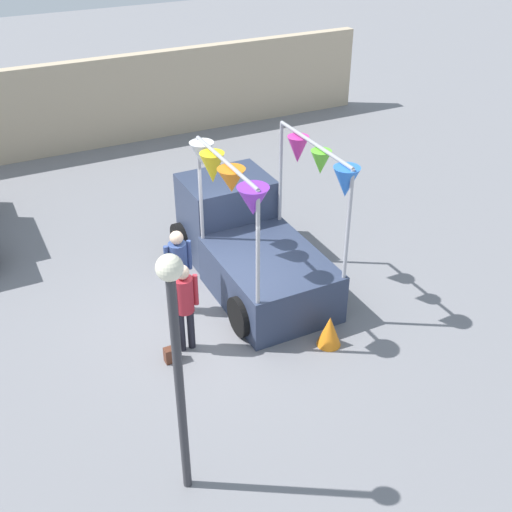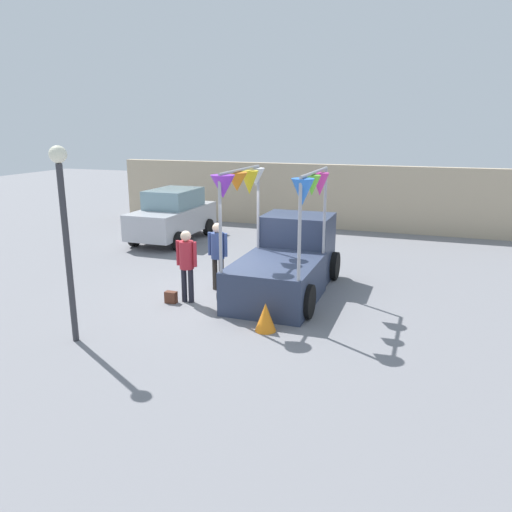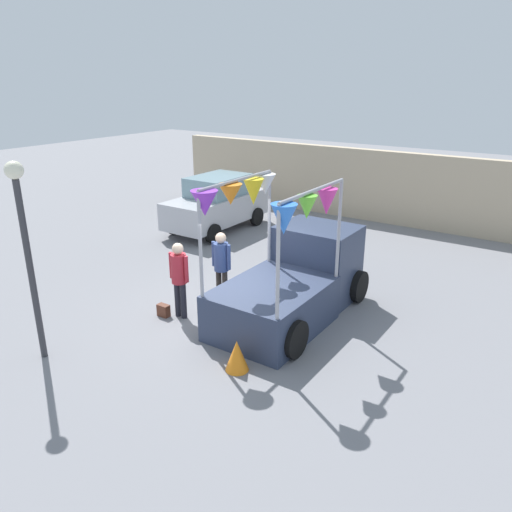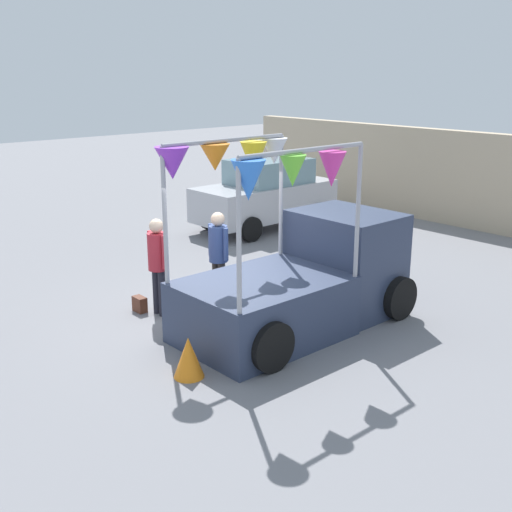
{
  "view_description": "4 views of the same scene",
  "coord_description": "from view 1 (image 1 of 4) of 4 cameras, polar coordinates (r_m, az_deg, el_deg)",
  "views": [
    {
      "loc": [
        -3.79,
        -9.08,
        7.45
      ],
      "look_at": [
        0.66,
        -0.18,
        1.25
      ],
      "focal_mm": 45.0,
      "sensor_mm": 36.0,
      "label": 1
    },
    {
      "loc": [
        4.4,
        -10.76,
        4.11
      ],
      "look_at": [
        0.64,
        -0.13,
        1.16
      ],
      "focal_mm": 35.0,
      "sensor_mm": 36.0,
      "label": 2
    },
    {
      "loc": [
        6.13,
        -8.04,
        5.12
      ],
      "look_at": [
        0.57,
        0.17,
        1.52
      ],
      "focal_mm": 35.0,
      "sensor_mm": 36.0,
      "label": 3
    },
    {
      "loc": [
        8.21,
        -6.45,
        4.22
      ],
      "look_at": [
        0.8,
        0.14,
        1.31
      ],
      "focal_mm": 45.0,
      "sensor_mm": 36.0,
      "label": 4
    }
  ],
  "objects": [
    {
      "name": "person_vendor",
      "position": [
        11.93,
        -6.91,
        -0.71
      ],
      "size": [
        0.53,
        0.34,
        1.75
      ],
      "color": "#2D2823",
      "rests_on": "ground"
    },
    {
      "name": "brick_boundary_wall",
      "position": [
        19.84,
        -14.61,
        12.86
      ],
      "size": [
        18.0,
        0.36,
        2.6
      ],
      "primitive_type": "cube",
      "color": "tan",
      "rests_on": "ground"
    },
    {
      "name": "street_lamp",
      "position": [
        7.79,
        -7.11,
        -8.06
      ],
      "size": [
        0.32,
        0.32,
        3.77
      ],
      "color": "#333338",
      "rests_on": "ground"
    },
    {
      "name": "vendor_truck",
      "position": [
        13.0,
        -0.88,
        1.63
      ],
      "size": [
        2.37,
        4.14,
        3.16
      ],
      "color": "#2D3851",
      "rests_on": "ground"
    },
    {
      "name": "ground_plane",
      "position": [
        12.34,
        -3.15,
        -5.26
      ],
      "size": [
        60.0,
        60.0,
        0.0
      ],
      "primitive_type": "plane",
      "color": "slate"
    },
    {
      "name": "handbag",
      "position": [
        11.31,
        -7.44,
        -8.65
      ],
      "size": [
        0.28,
        0.16,
        0.28
      ],
      "primitive_type": "cube",
      "color": "#592D1E",
      "rests_on": "ground"
    },
    {
      "name": "folded_kite_bundle_tangerine",
      "position": [
        11.53,
        6.55,
        -6.64
      ],
      "size": [
        0.56,
        0.56,
        0.6
      ],
      "primitive_type": "cone",
      "rotation": [
        0.0,
        0.0,
        2.81
      ],
      "color": "orange",
      "rests_on": "ground"
    },
    {
      "name": "person_customer",
      "position": [
        10.98,
        -6.42,
        -3.89
      ],
      "size": [
        0.53,
        0.34,
        1.75
      ],
      "color": "black",
      "rests_on": "ground"
    }
  ]
}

